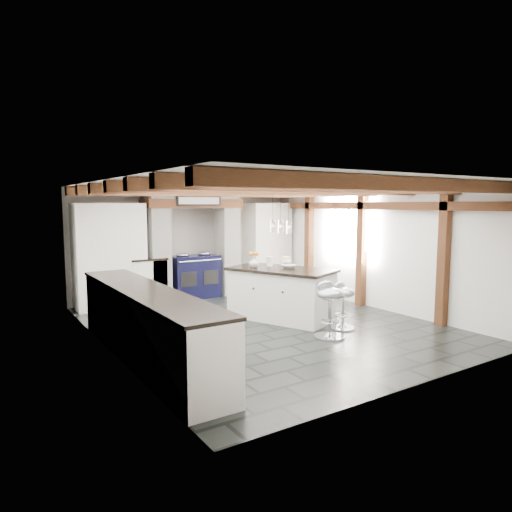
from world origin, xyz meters
TOP-DOWN VIEW (x-y plane):
  - ground at (0.00, 0.00)m, footprint 6.00×6.00m
  - room_shell at (-0.61, 1.42)m, footprint 6.00×6.03m
  - range_cooker at (0.00, 2.68)m, footprint 1.00×0.63m
  - kitchen_island at (0.48, 0.19)m, footprint 1.56×2.01m
  - bar_stool_near at (0.92, -0.87)m, footprint 0.42×0.42m
  - bar_stool_far at (0.41, -1.12)m, footprint 0.46×0.46m

SIDE VIEW (x-z plane):
  - ground at x=0.00m, z-range 0.00..0.00m
  - kitchen_island at x=0.48m, z-range -0.14..1.04m
  - range_cooker at x=0.00m, z-range -0.03..0.96m
  - bar_stool_near at x=0.92m, z-range 0.09..0.84m
  - bar_stool_far at x=0.41m, z-range 0.10..0.95m
  - room_shell at x=-0.61m, z-range -1.93..4.07m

